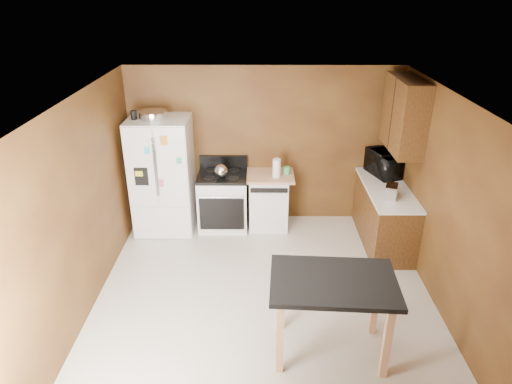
{
  "coord_description": "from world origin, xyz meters",
  "views": [
    {
      "loc": [
        -0.07,
        -4.58,
        3.63
      ],
      "look_at": [
        -0.11,
        0.85,
        1.1
      ],
      "focal_mm": 32.0,
      "sensor_mm": 36.0,
      "label": 1
    }
  ],
  "objects_px": {
    "island": "(333,291)",
    "green_canister": "(287,171)",
    "refrigerator": "(163,176)",
    "roasting_pan": "(153,115)",
    "paper_towel": "(277,168)",
    "microwave": "(383,164)",
    "gas_range": "(223,200)",
    "dishwasher": "(268,200)",
    "toaster": "(391,191)",
    "kettle": "(221,171)",
    "pen_cup": "(134,115)"
  },
  "relations": [
    {
      "from": "kettle",
      "to": "microwave",
      "type": "xyz_separation_m",
      "value": [
        2.48,
        0.14,
        0.06
      ]
    },
    {
      "from": "pen_cup",
      "to": "island",
      "type": "distance_m",
      "value": 3.83
    },
    {
      "from": "gas_range",
      "to": "island",
      "type": "bearing_deg",
      "value": -64.35
    },
    {
      "from": "green_canister",
      "to": "microwave",
      "type": "distance_m",
      "value": 1.48
    },
    {
      "from": "green_canister",
      "to": "toaster",
      "type": "distance_m",
      "value": 1.63
    },
    {
      "from": "refrigerator",
      "to": "paper_towel",
      "type": "bearing_deg",
      "value": -0.01
    },
    {
      "from": "paper_towel",
      "to": "refrigerator",
      "type": "xyz_separation_m",
      "value": [
        -1.75,
        0.0,
        -0.13
      ]
    },
    {
      "from": "dishwasher",
      "to": "island",
      "type": "bearing_deg",
      "value": -77.81
    },
    {
      "from": "toaster",
      "to": "refrigerator",
      "type": "bearing_deg",
      "value": -173.05
    },
    {
      "from": "pen_cup",
      "to": "toaster",
      "type": "height_order",
      "value": "pen_cup"
    },
    {
      "from": "roasting_pan",
      "to": "paper_towel",
      "type": "distance_m",
      "value": 1.99
    },
    {
      "from": "pen_cup",
      "to": "green_canister",
      "type": "bearing_deg",
      "value": 3.87
    },
    {
      "from": "toaster",
      "to": "island",
      "type": "xyz_separation_m",
      "value": [
        -1.07,
        -1.94,
        -0.22
      ]
    },
    {
      "from": "paper_towel",
      "to": "pen_cup",
      "type": "bearing_deg",
      "value": -178.77
    },
    {
      "from": "island",
      "to": "green_canister",
      "type": "bearing_deg",
      "value": 96.49
    },
    {
      "from": "paper_towel",
      "to": "toaster",
      "type": "distance_m",
      "value": 1.72
    },
    {
      "from": "refrigerator",
      "to": "dishwasher",
      "type": "relative_size",
      "value": 2.02
    },
    {
      "from": "refrigerator",
      "to": "island",
      "type": "xyz_separation_m",
      "value": [
        2.23,
        -2.68,
        -0.13
      ]
    },
    {
      "from": "kettle",
      "to": "dishwasher",
      "type": "xyz_separation_m",
      "value": [
        0.73,
        0.15,
        -0.55
      ]
    },
    {
      "from": "green_canister",
      "to": "dishwasher",
      "type": "bearing_deg",
      "value": -175.59
    },
    {
      "from": "kettle",
      "to": "paper_towel",
      "type": "distance_m",
      "value": 0.84
    },
    {
      "from": "roasting_pan",
      "to": "kettle",
      "type": "relative_size",
      "value": 1.97
    },
    {
      "from": "kettle",
      "to": "gas_range",
      "type": "xyz_separation_m",
      "value": [
        0.01,
        0.12,
        -0.54
      ]
    },
    {
      "from": "refrigerator",
      "to": "roasting_pan",
      "type": "bearing_deg",
      "value": 151.52
    },
    {
      "from": "gas_range",
      "to": "microwave",
      "type": "bearing_deg",
      "value": 0.39
    },
    {
      "from": "kettle",
      "to": "microwave",
      "type": "relative_size",
      "value": 0.35
    },
    {
      "from": "kettle",
      "to": "gas_range",
      "type": "relative_size",
      "value": 0.19
    },
    {
      "from": "pen_cup",
      "to": "microwave",
      "type": "relative_size",
      "value": 0.22
    },
    {
      "from": "green_canister",
      "to": "island",
      "type": "bearing_deg",
      "value": -83.51
    },
    {
      "from": "roasting_pan",
      "to": "pen_cup",
      "type": "distance_m",
      "value": 0.27
    },
    {
      "from": "pen_cup",
      "to": "green_canister",
      "type": "distance_m",
      "value": 2.42
    },
    {
      "from": "gas_range",
      "to": "roasting_pan",
      "type": "bearing_deg",
      "value": -178.72
    },
    {
      "from": "kettle",
      "to": "microwave",
      "type": "bearing_deg",
      "value": 3.26
    },
    {
      "from": "refrigerator",
      "to": "gas_range",
      "type": "relative_size",
      "value": 1.64
    },
    {
      "from": "kettle",
      "to": "dishwasher",
      "type": "bearing_deg",
      "value": 11.59
    },
    {
      "from": "microwave",
      "to": "refrigerator",
      "type": "bearing_deg",
      "value": 72.3
    },
    {
      "from": "gas_range",
      "to": "dishwasher",
      "type": "xyz_separation_m",
      "value": [
        0.72,
        0.02,
        -0.01
      ]
    },
    {
      "from": "paper_towel",
      "to": "gas_range",
      "type": "height_order",
      "value": "paper_towel"
    },
    {
      "from": "toaster",
      "to": "gas_range",
      "type": "bearing_deg",
      "value": -178.96
    },
    {
      "from": "dishwasher",
      "to": "island",
      "type": "height_order",
      "value": "island"
    },
    {
      "from": "roasting_pan",
      "to": "refrigerator",
      "type": "relative_size",
      "value": 0.23
    },
    {
      "from": "roasting_pan",
      "to": "dishwasher",
      "type": "bearing_deg",
      "value": 1.56
    },
    {
      "from": "pen_cup",
      "to": "green_canister",
      "type": "xyz_separation_m",
      "value": [
        2.24,
        0.15,
        -0.92
      ]
    },
    {
      "from": "paper_towel",
      "to": "dishwasher",
      "type": "height_order",
      "value": "paper_towel"
    },
    {
      "from": "kettle",
      "to": "roasting_pan",
      "type": "bearing_deg",
      "value": 174.0
    },
    {
      "from": "kettle",
      "to": "island",
      "type": "bearing_deg",
      "value": -63.19
    },
    {
      "from": "toaster",
      "to": "microwave",
      "type": "xyz_separation_m",
      "value": [
        0.09,
        0.82,
        0.07
      ]
    },
    {
      "from": "paper_towel",
      "to": "microwave",
      "type": "height_order",
      "value": "microwave"
    },
    {
      "from": "toaster",
      "to": "island",
      "type": "bearing_deg",
      "value": -99.24
    },
    {
      "from": "refrigerator",
      "to": "island",
      "type": "height_order",
      "value": "refrigerator"
    }
  ]
}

